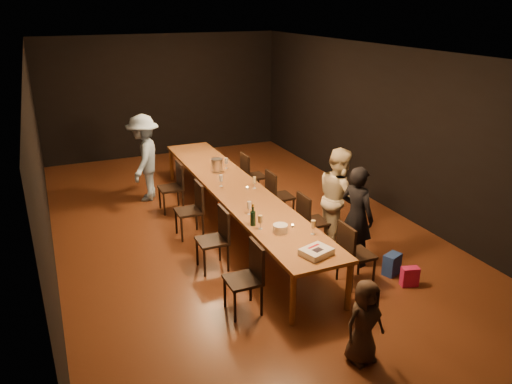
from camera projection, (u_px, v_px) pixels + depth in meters
name	position (u px, v px, depth m)	size (l,w,h in m)	color
ground	(237.00, 227.00, 8.79)	(10.00, 10.00, 0.00)	#482012
room_shell	(235.00, 110.00, 8.04)	(6.04, 10.04, 3.02)	black
table	(236.00, 190.00, 8.54)	(0.90, 6.00, 0.75)	brown
chair_right_0	(357.00, 254.00, 6.88)	(0.42, 0.42, 0.93)	black
chair_right_1	(314.00, 221.00, 7.91)	(0.42, 0.42, 0.93)	black
chair_right_2	(280.00, 196.00, 8.94)	(0.42, 0.42, 0.93)	black
chair_right_3	(254.00, 176.00, 9.97)	(0.42, 0.42, 0.93)	black
chair_left_0	(243.00, 279.00, 6.25)	(0.42, 0.42, 0.93)	black
chair_left_1	(212.00, 240.00, 7.28)	(0.42, 0.42, 0.93)	black
chair_left_2	(189.00, 210.00, 8.30)	(0.42, 0.42, 0.93)	black
chair_left_3	(171.00, 187.00, 9.33)	(0.42, 0.42, 0.93)	black
woman_birthday	(357.00, 216.00, 7.33)	(0.56, 0.37, 1.54)	black
woman_tan	(339.00, 197.00, 7.91)	(0.79, 0.61, 1.62)	beige
man_blue	(144.00, 158.00, 9.75)	(1.11, 0.64, 1.71)	#89ADD3
child	(364.00, 322.00, 5.37)	(0.48, 0.31, 0.99)	#3F2E23
gift_bag_red	(410.00, 277.00, 6.94)	(0.24, 0.13, 0.28)	#DE2166
gift_bag_blue	(392.00, 264.00, 7.23)	(0.25, 0.17, 0.32)	#2546A2
birthday_cake	(316.00, 252.00, 6.24)	(0.44, 0.39, 0.09)	white
plate_stack	(280.00, 229.00, 6.84)	(0.21, 0.21, 0.12)	white
champagne_bottle	(253.00, 215.00, 7.02)	(0.08, 0.08, 0.33)	black
ice_bucket	(217.00, 165.00, 9.30)	(0.22, 0.22, 0.24)	silver
wineglass_0	(260.00, 222.00, 6.93)	(0.06, 0.06, 0.21)	beige
wineglass_1	(313.00, 227.00, 6.77)	(0.06, 0.06, 0.21)	beige
wineglass_2	(249.00, 208.00, 7.41)	(0.06, 0.06, 0.21)	silver
wineglass_3	(254.00, 183.00, 8.44)	(0.06, 0.06, 0.21)	beige
wineglass_4	(221.00, 181.00, 8.53)	(0.06, 0.06, 0.21)	silver
wineglass_5	(226.00, 163.00, 9.45)	(0.06, 0.06, 0.21)	silver
tealight_near	(292.00, 226.00, 7.02)	(0.05, 0.05, 0.03)	#B2B7B2
tealight_mid	(247.00, 188.00, 8.45)	(0.05, 0.05, 0.03)	#B2B7B2
tealight_far	(216.00, 162.00, 9.82)	(0.05, 0.05, 0.03)	#B2B7B2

